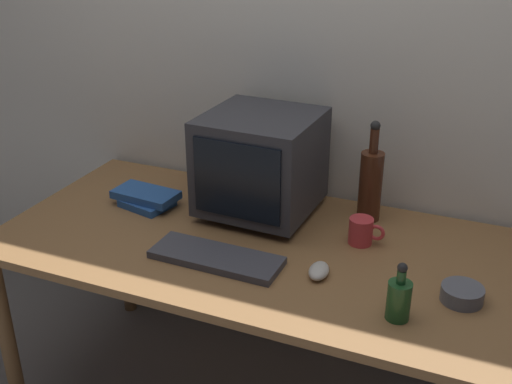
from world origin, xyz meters
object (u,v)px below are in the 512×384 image
at_px(crt_monitor, 261,163).
at_px(keyboard, 216,257).
at_px(computer_mouse, 319,271).
at_px(cd_spindle, 462,294).
at_px(bottle_tall, 371,183).
at_px(mug, 362,231).
at_px(bottle_short, 399,298).
at_px(book_stack, 146,198).

bearing_deg(crt_monitor, keyboard, -89.67).
distance_m(computer_mouse, cd_spindle, 0.41).
xyz_separation_m(bottle_tall, cd_spindle, (0.37, -0.40, -0.12)).
height_order(bottle_tall, mug, bottle_tall).
bearing_deg(mug, bottle_short, -62.22).
distance_m(crt_monitor, keyboard, 0.41).
bearing_deg(cd_spindle, keyboard, -174.22).
distance_m(keyboard, book_stack, 0.49).
bearing_deg(mug, cd_spindle, -31.77).
distance_m(book_stack, cd_spindle, 1.17).
height_order(mug, cd_spindle, mug).
height_order(keyboard, book_stack, book_stack).
relative_size(bottle_tall, bottle_short, 2.11).
relative_size(computer_mouse, bottle_short, 0.58).
bearing_deg(computer_mouse, bottle_short, -29.39).
bearing_deg(bottle_tall, computer_mouse, -96.10).
bearing_deg(book_stack, mug, 2.20).
bearing_deg(book_stack, bottle_short, -18.51).
relative_size(keyboard, cd_spindle, 3.50).
bearing_deg(book_stack, computer_mouse, -16.29).
xyz_separation_m(crt_monitor, keyboard, (0.00, -0.37, -0.18)).
relative_size(keyboard, bottle_tall, 1.15).
height_order(bottle_tall, cd_spindle, bottle_tall).
distance_m(crt_monitor, mug, 0.43).
xyz_separation_m(computer_mouse, bottle_short, (0.26, -0.12, 0.05)).
bearing_deg(bottle_tall, book_stack, -164.66).
distance_m(computer_mouse, bottle_tall, 0.45).
distance_m(bottle_tall, mug, 0.21).
relative_size(computer_mouse, bottle_tall, 0.27).
height_order(crt_monitor, book_stack, crt_monitor).
bearing_deg(keyboard, crt_monitor, 91.33).
height_order(bottle_short, cd_spindle, bottle_short).
height_order(book_stack, cd_spindle, book_stack).
bearing_deg(cd_spindle, mug, 148.23).
relative_size(crt_monitor, book_stack, 1.61).
xyz_separation_m(computer_mouse, book_stack, (-0.74, 0.22, 0.01)).
relative_size(crt_monitor, computer_mouse, 4.00).
bearing_deg(computer_mouse, bottle_tall, 79.02).
bearing_deg(mug, computer_mouse, -105.33).
bearing_deg(computer_mouse, keyboard, -177.65).
distance_m(crt_monitor, bottle_tall, 0.39).
distance_m(computer_mouse, bottle_short, 0.29).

